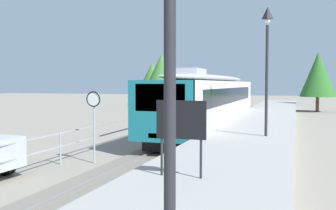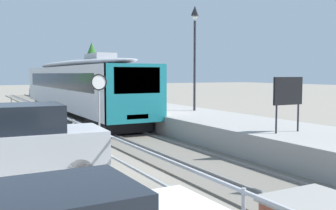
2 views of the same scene
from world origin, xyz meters
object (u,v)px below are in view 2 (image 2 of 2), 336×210
(platform_notice_board, at_px, (288,93))
(speed_limit_sign, at_px, (99,92))
(parked_suv_silver, at_px, (8,144))
(commuter_train, at_px, (77,84))
(platform_lamp_mid_platform, at_px, (195,38))

(platform_notice_board, bearing_deg, speed_limit_sign, 137.36)
(speed_limit_sign, height_order, parked_suv_silver, speed_limit_sign)
(platform_notice_board, distance_m, speed_limit_sign, 6.61)
(commuter_train, height_order, speed_limit_sign, commuter_train)
(commuter_train, relative_size, platform_lamp_mid_platform, 3.66)
(commuter_train, height_order, platform_notice_board, commuter_train)
(platform_lamp_mid_platform, bearing_deg, commuter_train, 117.42)
(platform_lamp_mid_platform, height_order, platform_notice_board, platform_lamp_mid_platform)
(platform_notice_board, bearing_deg, commuter_train, 99.73)
(platform_notice_board, relative_size, speed_limit_sign, 0.64)
(commuter_train, bearing_deg, platform_lamp_mid_platform, -62.58)
(platform_lamp_mid_platform, xyz_separation_m, parked_suv_silver, (-9.69, -6.75, -3.56))
(commuter_train, distance_m, parked_suv_silver, 15.63)
(commuter_train, distance_m, platform_notice_board, 15.84)
(speed_limit_sign, bearing_deg, parked_suv_silver, -135.65)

